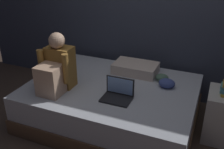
# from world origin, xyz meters

# --- Properties ---
(ground_plane) EXTENTS (8.00, 8.00, 0.00)m
(ground_plane) POSITION_xyz_m (0.00, 0.00, 0.00)
(ground_plane) COLOR #47382D
(bed) EXTENTS (2.00, 1.50, 0.48)m
(bed) POSITION_xyz_m (-0.20, 0.30, 0.24)
(bed) COLOR brown
(bed) RESTS_ON ground_plane
(person_sitting) EXTENTS (0.39, 0.44, 0.66)m
(person_sitting) POSITION_xyz_m (-0.75, -0.01, 0.73)
(person_sitting) COLOR olive
(person_sitting) RESTS_ON bed
(laptop) EXTENTS (0.32, 0.23, 0.22)m
(laptop) POSITION_xyz_m (-0.03, 0.06, 0.53)
(laptop) COLOR black
(laptop) RESTS_ON bed
(pillow) EXTENTS (0.56, 0.36, 0.13)m
(pillow) POSITION_xyz_m (-0.05, 0.75, 0.54)
(pillow) COLOR beige
(pillow) RESTS_ON bed
(clothes_pile) EXTENTS (0.26, 0.29, 0.11)m
(clothes_pile) POSITION_xyz_m (0.38, 0.56, 0.53)
(clothes_pile) COLOR #4C6B56
(clothes_pile) RESTS_ON bed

